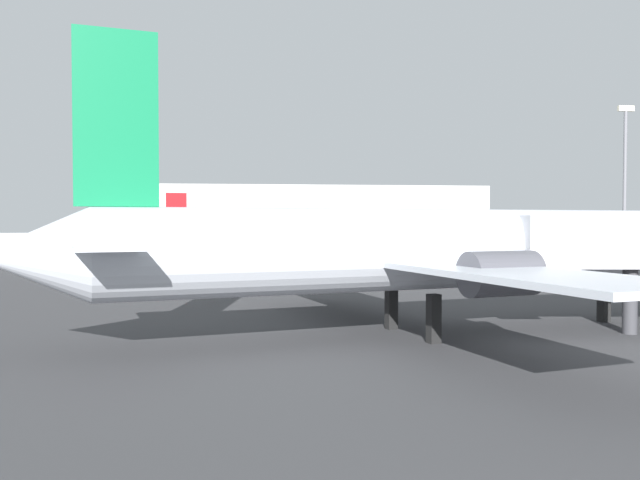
% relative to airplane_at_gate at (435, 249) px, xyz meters
% --- Properties ---
extents(airplane_at_gate, '(40.81, 30.08, 13.29)m').
position_rel_airplane_at_gate_xyz_m(airplane_at_gate, '(0.00, 0.00, 0.00)').
color(airplane_at_gate, silver).
rests_on(airplane_at_gate, ground_plane).
extents(airplane_distant, '(27.31, 22.08, 9.04)m').
position_rel_airplane_at_gate_xyz_m(airplane_distant, '(-26.55, 49.96, -1.38)').
color(airplane_distant, silver).
rests_on(airplane_distant, ground_plane).
extents(light_mast_right, '(2.40, 0.50, 22.17)m').
position_rel_airplane_at_gate_xyz_m(light_mast_right, '(46.19, 57.46, 8.19)').
color(light_mast_right, slate).
rests_on(light_mast_right, ground_plane).
extents(terminal_building, '(68.27, 25.02, 12.62)m').
position_rel_airplane_at_gate_xyz_m(terminal_building, '(7.07, 108.49, 2.13)').
color(terminal_building, '#B7B7B2').
rests_on(terminal_building, ground_plane).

